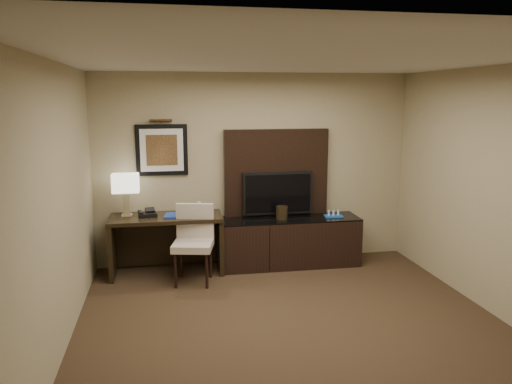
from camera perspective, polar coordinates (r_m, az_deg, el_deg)
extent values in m
cube|color=#332417|center=(5.20, 5.02, -16.34)|extent=(4.50, 5.00, 0.01)
cube|color=silver|center=(4.64, 5.59, 14.90)|extent=(4.50, 5.00, 0.01)
cube|color=tan|center=(7.14, -0.14, 2.65)|extent=(4.50, 0.01, 2.70)
cube|color=tan|center=(2.54, 21.13, -13.53)|extent=(4.50, 0.01, 2.70)
cube|color=tan|center=(4.67, -22.36, -2.56)|extent=(0.01, 5.00, 2.70)
cube|color=black|center=(6.89, -10.15, -5.94)|extent=(1.50, 0.66, 0.80)
cube|color=black|center=(7.13, 3.74, -5.68)|extent=(2.00, 0.57, 0.69)
cube|color=black|center=(7.15, 2.31, 2.00)|extent=(1.50, 0.12, 1.30)
cube|color=black|center=(7.10, 2.48, -0.11)|extent=(1.00, 0.08, 0.60)
cube|color=black|center=(6.97, -10.72, 4.74)|extent=(0.70, 0.04, 0.70)
cylinder|color=#422A15|center=(6.90, -10.84, 8.01)|extent=(0.04, 0.04, 0.30)
cube|color=navy|center=(6.76, -9.43, -2.65)|extent=(0.27, 0.33, 0.02)
imported|color=tan|center=(6.74, -8.97, -1.84)|extent=(0.16, 0.02, 0.21)
cylinder|color=silver|center=(6.84, -6.52, -1.80)|extent=(0.06, 0.06, 0.16)
cylinder|color=black|center=(6.95, 2.96, -2.38)|extent=(0.19, 0.19, 0.18)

